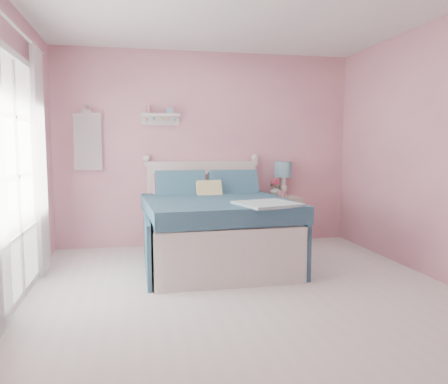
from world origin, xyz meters
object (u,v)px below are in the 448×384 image
object	(u,v)px
nightstand	(281,220)
vase	(276,191)
bed	(214,228)
teacup	(281,194)
table_lamp	(283,172)

from	to	relation	value
nightstand	vase	bearing A→B (deg)	139.28
bed	nightstand	size ratio (longest dim) A/B	3.07
nightstand	teacup	world-z (taller)	teacup
bed	table_lamp	xyz separation A→B (m)	(1.12, 0.85, 0.59)
vase	teacup	xyz separation A→B (m)	(0.03, -0.17, -0.03)
bed	teacup	size ratio (longest dim) A/B	18.48
nightstand	bed	bearing A→B (deg)	-145.16
bed	nightstand	world-z (taller)	bed
nightstand	table_lamp	size ratio (longest dim) A/B	1.38
bed	teacup	bearing A→B (deg)	28.33
nightstand	vase	world-z (taller)	vase
bed	table_lamp	distance (m)	1.53
teacup	vase	bearing A→B (deg)	99.78
nightstand	table_lamp	bearing A→B (deg)	63.78
table_lamp	bed	bearing A→B (deg)	-142.92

